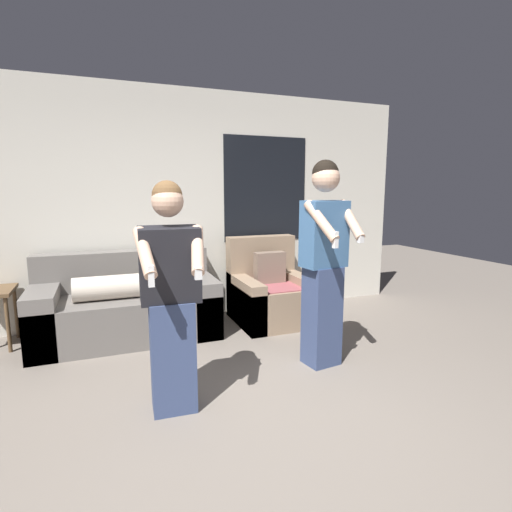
# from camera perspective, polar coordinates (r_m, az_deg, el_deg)

# --- Properties ---
(ground_plane) EXTENTS (14.00, 14.00, 0.00)m
(ground_plane) POSITION_cam_1_polar(r_m,az_deg,el_deg) (2.71, 1.27, -25.16)
(ground_plane) COLOR slate
(wall_back) EXTENTS (5.93, 0.07, 2.70)m
(wall_back) POSITION_cam_1_polar(r_m,az_deg,el_deg) (4.84, -10.88, 7.04)
(wall_back) COLOR beige
(wall_back) RESTS_ON ground_plane
(couch) EXTENTS (1.83, 0.88, 0.88)m
(couch) POSITION_cam_1_polar(r_m,az_deg,el_deg) (4.45, -17.93, -6.94)
(couch) COLOR slate
(couch) RESTS_ON ground_plane
(armchair) EXTENTS (0.84, 0.90, 0.98)m
(armchair) POSITION_cam_1_polar(r_m,az_deg,el_deg) (4.75, 2.02, -5.44)
(armchair) COLOR #937A60
(armchair) RESTS_ON ground_plane
(person_left) EXTENTS (0.46, 0.48, 1.60)m
(person_left) POSITION_cam_1_polar(r_m,az_deg,el_deg) (2.79, -12.05, -5.94)
(person_left) COLOR #384770
(person_left) RESTS_ON ground_plane
(person_right) EXTENTS (0.44, 0.49, 1.79)m
(person_right) POSITION_cam_1_polar(r_m,az_deg,el_deg) (3.49, 9.66, -0.65)
(person_right) COLOR #384770
(person_right) RESTS_ON ground_plane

